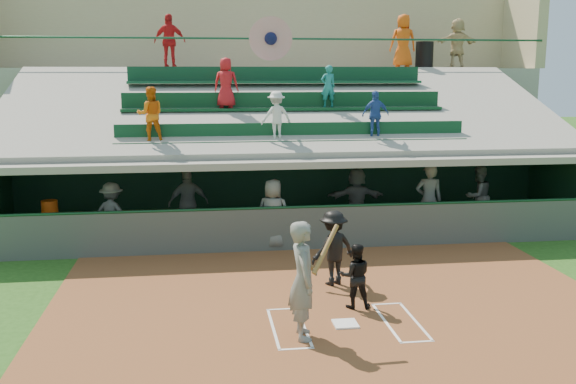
{
  "coord_description": "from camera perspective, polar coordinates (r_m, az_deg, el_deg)",
  "views": [
    {
      "loc": [
        -2.49,
        -10.6,
        4.47
      ],
      "look_at": [
        -0.56,
        3.5,
        1.8
      ],
      "focal_mm": 40.0,
      "sensor_mm": 36.0,
      "label": 1
    }
  ],
  "objects": [
    {
      "name": "ground",
      "position": [
        11.77,
        5.11,
        -11.74
      ],
      "size": [
        100.0,
        100.0,
        0.0
      ],
      "primitive_type": "plane",
      "color": "#204A14",
      "rests_on": "ground"
    },
    {
      "name": "dirt_slab",
      "position": [
        12.22,
        4.58,
        -10.82
      ],
      "size": [
        11.0,
        9.0,
        0.02
      ],
      "primitive_type": "cube",
      "color": "brown",
      "rests_on": "ground"
    },
    {
      "name": "home_plate",
      "position": [
        11.75,
        5.12,
        -11.59
      ],
      "size": [
        0.43,
        0.43,
        0.03
      ],
      "primitive_type": "cube",
      "color": "white",
      "rests_on": "dirt_slab"
    },
    {
      "name": "batters_box_chalk",
      "position": [
        11.76,
        5.12,
        -11.64
      ],
      "size": [
        2.65,
        1.85,
        0.01
      ],
      "color": "silver",
      "rests_on": "dirt_slab"
    },
    {
      "name": "dugout_floor",
      "position": [
        18.08,
        0.35,
        -3.62
      ],
      "size": [
        16.0,
        3.5,
        0.04
      ],
      "primitive_type": "cube",
      "color": "gray",
      "rests_on": "ground"
    },
    {
      "name": "concourse_slab",
      "position": [
        24.32,
        -1.9,
        5.51
      ],
      "size": [
        20.0,
        3.0,
        4.6
      ],
      "primitive_type": "cube",
      "color": "gray",
      "rests_on": "ground"
    },
    {
      "name": "grandstand",
      "position": [
        21.37,
        -1.1,
        4.7
      ],
      "size": [
        20.4,
        10.4,
        7.8
      ],
      "color": "#494E4A",
      "rests_on": "ground"
    },
    {
      "name": "batter_at_plate",
      "position": [
        10.86,
        1.37,
        -7.8
      ],
      "size": [
        0.87,
        0.79,
        2.03
      ],
      "color": "#5D605B",
      "rests_on": "dirt_slab"
    },
    {
      "name": "catcher",
      "position": [
        12.37,
        5.99,
        -7.42
      ],
      "size": [
        0.66,
        0.54,
        1.26
      ],
      "primitive_type": "imported",
      "rotation": [
        0.0,
        0.0,
        3.04
      ],
      "color": "black",
      "rests_on": "dirt_slab"
    },
    {
      "name": "home_umpire",
      "position": [
        13.6,
        4.05,
        -4.97
      ],
      "size": [
        1.19,
        0.97,
        1.6
      ],
      "primitive_type": "imported",
      "rotation": [
        0.0,
        0.0,
        3.57
      ],
      "color": "black",
      "rests_on": "dirt_slab"
    },
    {
      "name": "dugout_bench",
      "position": [
        19.14,
        0.02,
        -2.11
      ],
      "size": [
        13.85,
        1.65,
        0.42
      ],
      "primitive_type": "cube",
      "rotation": [
        0.0,
        0.0,
        -0.09
      ],
      "color": "olive",
      "rests_on": "dugout_floor"
    },
    {
      "name": "white_table",
      "position": [
        17.93,
        -20.42,
        -3.14
      ],
      "size": [
        0.88,
        0.68,
        0.74
      ],
      "primitive_type": "cube",
      "rotation": [
        0.0,
        0.0,
        0.05
      ],
      "color": "silver",
      "rests_on": "dugout_floor"
    },
    {
      "name": "water_cooler",
      "position": [
        17.73,
        -20.42,
        -1.37
      ],
      "size": [
        0.41,
        0.41,
        0.41
      ],
      "primitive_type": "cylinder",
      "color": "#E64E0D",
      "rests_on": "white_table"
    },
    {
      "name": "dugout_player_a",
      "position": [
        17.18,
        -15.36,
        -1.88
      ],
      "size": [
        1.21,
        0.98,
        1.64
      ],
      "primitive_type": "imported",
      "rotation": [
        0.0,
        0.0,
        2.74
      ],
      "color": "#535550",
      "rests_on": "dugout_floor"
    },
    {
      "name": "dugout_player_b",
      "position": [
        17.57,
        -8.85,
        -0.99
      ],
      "size": [
        1.16,
        0.66,
        1.86
      ],
      "primitive_type": "imported",
      "rotation": [
        0.0,
        0.0,
        3.34
      ],
      "color": "#585B55",
      "rests_on": "dugout_floor"
    },
    {
      "name": "dugout_player_c",
      "position": [
        16.3,
        -1.33,
        -1.93
      ],
      "size": [
        1.01,
        0.84,
        1.78
      ],
      "primitive_type": "imported",
      "rotation": [
        0.0,
        0.0,
        2.77
      ],
      "color": "#525550",
      "rests_on": "dugout_floor"
    },
    {
      "name": "dugout_player_d",
      "position": [
        18.36,
        6.1,
        -0.57
      ],
      "size": [
        1.65,
        0.57,
        1.77
      ],
      "primitive_type": "imported",
      "rotation": [
        0.0,
        0.0,
        3.11
      ],
      "color": "#5F625C",
      "rests_on": "dugout_floor"
    },
    {
      "name": "dugout_player_e",
      "position": [
        17.89,
        12.39,
        -0.71
      ],
      "size": [
        0.8,
        0.6,
        1.98
      ],
      "primitive_type": "imported",
      "rotation": [
        0.0,
        0.0,
        2.95
      ],
      "color": "#545651",
      "rests_on": "dugout_floor"
    },
    {
      "name": "dugout_player_f",
      "position": [
        19.41,
        16.54,
        -0.36
      ],
      "size": [
        1.02,
        0.89,
        1.76
      ],
      "primitive_type": "imported",
      "rotation": [
        0.0,
        0.0,
        3.45
      ],
      "color": "#5C5F5A",
      "rests_on": "dugout_floor"
    },
    {
      "name": "trash_bin",
      "position": [
        25.39,
        12.02,
        11.82
      ],
      "size": [
        0.66,
        0.66,
        1.0
      ],
      "primitive_type": "cylinder",
      "color": "black",
      "rests_on": "concourse_slab"
    },
    {
      "name": "concourse_staff_a",
      "position": [
        23.57,
        -10.47,
        13.06
      ],
      "size": [
        1.15,
        0.6,
        1.88
      ],
      "primitive_type": "imported",
      "rotation": [
        0.0,
        0.0,
        3.0
      ],
      "color": "red",
      "rests_on": "concourse_slab"
    },
    {
      "name": "concourse_staff_b",
      "position": [
        24.32,
        10.19,
        13.05
      ],
      "size": [
        1.0,
        0.7,
        1.93
      ],
      "primitive_type": "imported",
      "rotation": [
        0.0,
        0.0,
        3.05
      ],
      "color": "#CF4A0C",
      "rests_on": "concourse_slab"
    },
    {
      "name": "concourse_staff_c",
      "position": [
        25.67,
        14.79,
        12.65
      ],
      "size": [
        1.77,
        0.73,
        1.86
      ],
      "primitive_type": "imported",
      "rotation": [
        0.0,
        0.0,
        3.25
      ],
      "color": "tan",
      "rests_on": "concourse_slab"
    }
  ]
}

